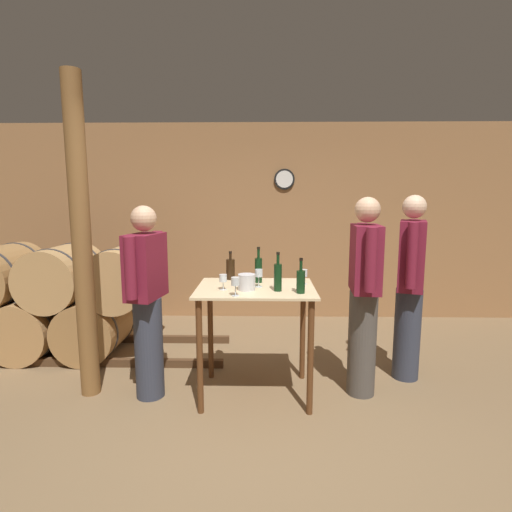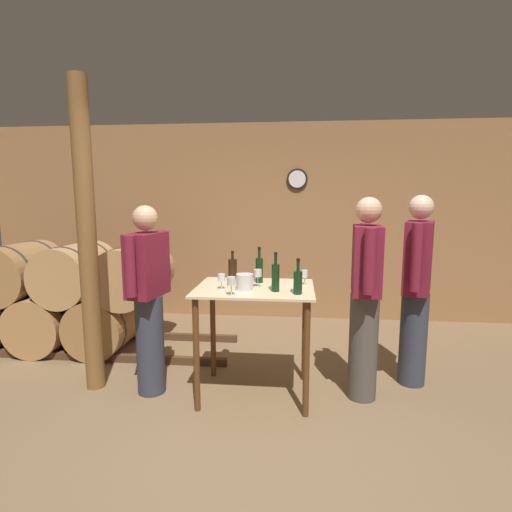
% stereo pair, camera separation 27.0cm
% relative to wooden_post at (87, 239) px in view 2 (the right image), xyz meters
% --- Properties ---
extents(ground_plane, '(14.00, 14.00, 0.00)m').
position_rel_wooden_post_xyz_m(ground_plane, '(1.58, -0.42, -1.35)').
color(ground_plane, brown).
extents(back_wall, '(8.40, 0.08, 2.70)m').
position_rel_wooden_post_xyz_m(back_wall, '(1.58, 2.32, 0.00)').
color(back_wall, '#996B42').
rests_on(back_wall, ground_plane).
extents(barrel_rack, '(4.17, 0.85, 1.20)m').
position_rel_wooden_post_xyz_m(barrel_rack, '(-0.81, 0.89, -0.77)').
color(barrel_rack, '#4C331E').
rests_on(barrel_rack, ground_plane).
extents(tasting_table, '(0.99, 0.76, 0.96)m').
position_rel_wooden_post_xyz_m(tasting_table, '(1.45, 0.01, -0.59)').
color(tasting_table, beige).
rests_on(tasting_table, ground_plane).
extents(wooden_post, '(0.16, 0.16, 2.70)m').
position_rel_wooden_post_xyz_m(wooden_post, '(0.00, 0.00, 0.00)').
color(wooden_post, brown).
rests_on(wooden_post, ground_plane).
extents(wine_bottle_far_left, '(0.08, 0.08, 0.26)m').
position_rel_wooden_post_xyz_m(wine_bottle_far_left, '(1.21, 0.32, -0.29)').
color(wine_bottle_far_left, black).
rests_on(wine_bottle_far_left, tasting_table).
extents(wine_bottle_left, '(0.07, 0.07, 0.32)m').
position_rel_wooden_post_xyz_m(wine_bottle_left, '(1.47, 0.20, -0.27)').
color(wine_bottle_left, black).
rests_on(wine_bottle_left, tasting_table).
extents(wine_bottle_center, '(0.06, 0.06, 0.32)m').
position_rel_wooden_post_xyz_m(wine_bottle_center, '(1.63, -0.12, -0.27)').
color(wine_bottle_center, black).
rests_on(wine_bottle_center, tasting_table).
extents(wine_bottle_right, '(0.07, 0.07, 0.28)m').
position_rel_wooden_post_xyz_m(wine_bottle_right, '(1.81, -0.19, -0.29)').
color(wine_bottle_right, black).
rests_on(wine_bottle_right, tasting_table).
extents(wine_glass_near_left, '(0.06, 0.06, 0.13)m').
position_rel_wooden_post_xyz_m(wine_glass_near_left, '(1.19, -0.09, -0.30)').
color(wine_glass_near_left, silver).
rests_on(wine_glass_near_left, tasting_table).
extents(wine_glass_near_center, '(0.07, 0.07, 0.15)m').
position_rel_wooden_post_xyz_m(wine_glass_near_center, '(1.30, -0.29, -0.29)').
color(wine_glass_near_center, silver).
rests_on(wine_glass_near_center, tasting_table).
extents(wine_glass_near_right, '(0.06, 0.06, 0.15)m').
position_rel_wooden_post_xyz_m(wine_glass_near_right, '(1.48, 0.02, -0.28)').
color(wine_glass_near_right, silver).
rests_on(wine_glass_near_right, tasting_table).
extents(wine_glass_far_side, '(0.06, 0.06, 0.13)m').
position_rel_wooden_post_xyz_m(wine_glass_far_side, '(1.87, 0.13, -0.30)').
color(wine_glass_far_side, silver).
rests_on(wine_glass_far_side, tasting_table).
extents(ice_bucket, '(0.14, 0.14, 0.13)m').
position_rel_wooden_post_xyz_m(ice_bucket, '(1.38, -0.09, -0.33)').
color(ice_bucket, silver).
rests_on(ice_bucket, tasting_table).
extents(person_host, '(0.34, 0.56, 1.73)m').
position_rel_wooden_post_xyz_m(person_host, '(2.87, 0.36, -0.44)').
color(person_host, '#333847').
rests_on(person_host, ground_plane).
extents(person_visitor_with_scarf, '(0.25, 0.59, 1.71)m').
position_rel_wooden_post_xyz_m(person_visitor_with_scarf, '(2.37, 0.04, -0.44)').
color(person_visitor_with_scarf, '#4C4742').
rests_on(person_visitor_with_scarf, ground_plane).
extents(person_visitor_bearded, '(0.29, 0.58, 1.64)m').
position_rel_wooden_post_xyz_m(person_visitor_bearded, '(0.54, -0.04, -0.48)').
color(person_visitor_bearded, '#333847').
rests_on(person_visitor_bearded, ground_plane).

